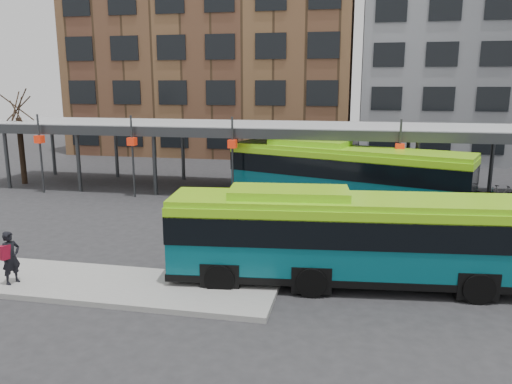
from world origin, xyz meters
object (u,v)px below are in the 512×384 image
tree (21,148)px  bus_rear (344,173)px  pedestrian (11,257)px  bus_front (346,235)px

tree → bus_rear: tree is taller
pedestrian → tree: bearing=53.6°
tree → pedestrian: (10.89, -15.67, -1.36)m
bus_rear → pedestrian: 16.86m
bus_front → pedestrian: 10.99m
bus_rear → pedestrian: bearing=-108.9°
bus_front → bus_rear: size_ratio=0.91×
bus_front → bus_rear: 10.75m
tree → pedestrian: size_ratio=3.18×
bus_front → tree: bearing=142.8°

